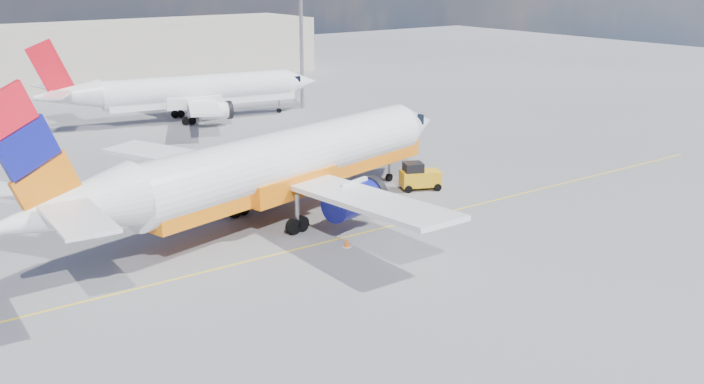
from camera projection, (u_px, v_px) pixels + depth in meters
ground at (390, 247)px, 45.91m from camera, size 240.00×240.00×0.00m
taxi_line at (360, 234)px, 48.22m from camera, size 70.00×0.15×0.01m
terminal_main at (69, 55)px, 105.59m from camera, size 70.00×14.00×8.00m
main_jet at (277, 165)px, 49.74m from camera, size 36.58×27.95×11.05m
second_jet at (190, 92)px, 81.78m from camera, size 30.17×23.47×9.11m
gse_tug at (419, 177)px, 57.42m from camera, size 3.25×2.74×2.04m
traffic_cone at (347, 243)px, 45.89m from camera, size 0.40×0.40×0.56m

